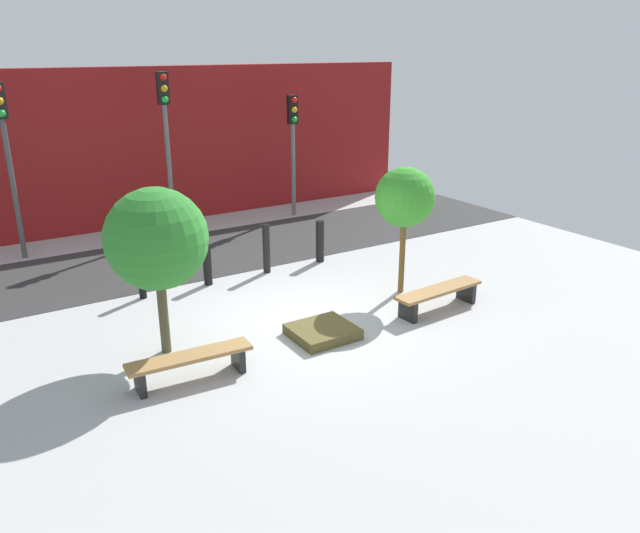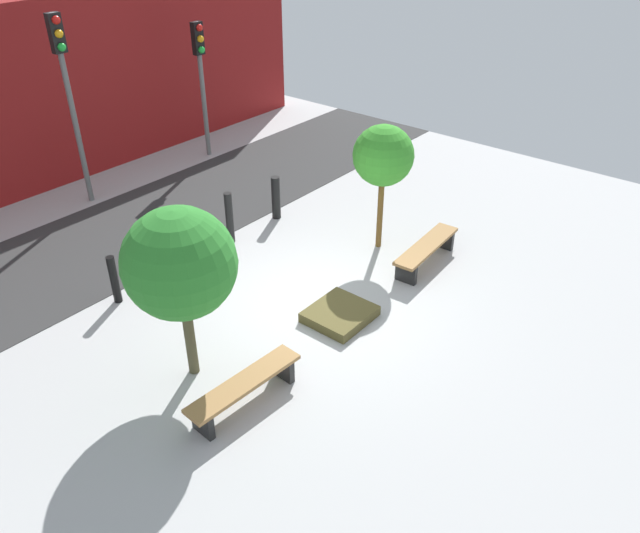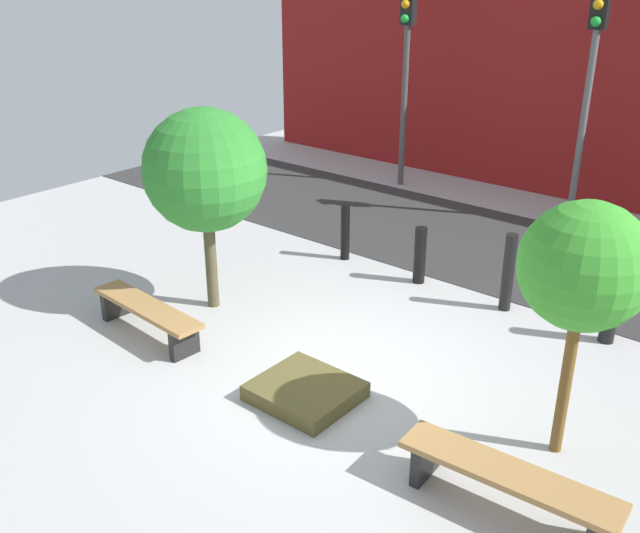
{
  "view_description": "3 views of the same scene",
  "coord_description": "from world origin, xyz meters",
  "px_view_note": "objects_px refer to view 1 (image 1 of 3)",
  "views": [
    {
      "loc": [
        -5.21,
        -8.74,
        4.72
      ],
      "look_at": [
        -0.01,
        -0.53,
        1.26
      ],
      "focal_mm": 35.0,
      "sensor_mm": 36.0,
      "label": 1
    },
    {
      "loc": [
        -6.82,
        -5.72,
        6.35
      ],
      "look_at": [
        -0.53,
        -0.59,
        1.3
      ],
      "focal_mm": 35.0,
      "sensor_mm": 36.0,
      "label": 2
    },
    {
      "loc": [
        4.3,
        -5.52,
        4.43
      ],
      "look_at": [
        -0.17,
        -0.14,
        1.37
      ],
      "focal_mm": 40.0,
      "sensor_mm": 36.0,
      "label": 3
    }
  ],
  "objects_px": {
    "bollard_far_left": "(141,276)",
    "bollard_left": "(207,265)",
    "bench_right": "(439,294)",
    "bollard_center": "(266,249)",
    "planter_bed": "(323,332)",
    "tree_behind_right_bench": "(405,198)",
    "traffic_light_mid_east": "(293,133)",
    "traffic_light_mid_west": "(166,126)",
    "traffic_light_west": "(6,141)",
    "tree_behind_left_bench": "(156,240)",
    "bollard_right": "(320,241)",
    "bench_left": "(190,362)"
  },
  "relations": [
    {
      "from": "bench_right",
      "to": "tree_behind_left_bench",
      "type": "height_order",
      "value": "tree_behind_left_bench"
    },
    {
      "from": "bollard_far_left",
      "to": "bollard_left",
      "type": "height_order",
      "value": "bollard_far_left"
    },
    {
      "from": "tree_behind_left_bench",
      "to": "traffic_light_mid_west",
      "type": "xyz_separation_m",
      "value": [
        2.45,
        6.38,
        0.9
      ]
    },
    {
      "from": "planter_bed",
      "to": "traffic_light_mid_west",
      "type": "distance_m",
      "value": 7.77
    },
    {
      "from": "bench_right",
      "to": "traffic_light_mid_east",
      "type": "distance_m",
      "value": 7.85
    },
    {
      "from": "bollard_far_left",
      "to": "traffic_light_mid_west",
      "type": "distance_m",
      "value": 5.03
    },
    {
      "from": "bench_right",
      "to": "tree_behind_right_bench",
      "type": "relative_size",
      "value": 0.76
    },
    {
      "from": "traffic_light_west",
      "to": "bollard_left",
      "type": "bearing_deg",
      "value": -52.96
    },
    {
      "from": "bench_right",
      "to": "traffic_light_west",
      "type": "distance_m",
      "value": 9.95
    },
    {
      "from": "bollard_left",
      "to": "traffic_light_mid_west",
      "type": "height_order",
      "value": "traffic_light_mid_west"
    },
    {
      "from": "bollard_far_left",
      "to": "traffic_light_mid_west",
      "type": "relative_size",
      "value": 0.22
    },
    {
      "from": "bench_right",
      "to": "bollard_right",
      "type": "relative_size",
      "value": 2.01
    },
    {
      "from": "planter_bed",
      "to": "tree_behind_right_bench",
      "type": "distance_m",
      "value": 3.2
    },
    {
      "from": "bench_right",
      "to": "tree_behind_left_bench",
      "type": "relative_size",
      "value": 0.71
    },
    {
      "from": "tree_behind_right_bench",
      "to": "bollard_far_left",
      "type": "height_order",
      "value": "tree_behind_right_bench"
    },
    {
      "from": "bench_right",
      "to": "tree_behind_right_bench",
      "type": "height_order",
      "value": "tree_behind_right_bench"
    },
    {
      "from": "bollard_far_left",
      "to": "traffic_light_mid_west",
      "type": "height_order",
      "value": "traffic_light_mid_west"
    },
    {
      "from": "bollard_right",
      "to": "traffic_light_mid_east",
      "type": "xyz_separation_m",
      "value": [
        1.59,
        3.93,
        1.89
      ]
    },
    {
      "from": "bench_right",
      "to": "tree_behind_left_bench",
      "type": "distance_m",
      "value": 5.27
    },
    {
      "from": "bollard_far_left",
      "to": "tree_behind_left_bench",
      "type": "bearing_deg",
      "value": -98.82
    },
    {
      "from": "bench_right",
      "to": "tree_behind_right_bench",
      "type": "bearing_deg",
      "value": 86.39
    },
    {
      "from": "traffic_light_mid_east",
      "to": "bollard_left",
      "type": "bearing_deg",
      "value": -137.87
    },
    {
      "from": "traffic_light_west",
      "to": "traffic_light_mid_east",
      "type": "bearing_deg",
      "value": -0.01
    },
    {
      "from": "bollard_center",
      "to": "traffic_light_mid_west",
      "type": "height_order",
      "value": "traffic_light_mid_west"
    },
    {
      "from": "bench_right",
      "to": "bollard_center",
      "type": "relative_size",
      "value": 1.77
    },
    {
      "from": "bench_right",
      "to": "traffic_light_mid_west",
      "type": "bearing_deg",
      "value": 104.51
    },
    {
      "from": "tree_behind_left_bench",
      "to": "traffic_light_west",
      "type": "xyz_separation_m",
      "value": [
        -1.21,
        6.38,
        0.82
      ]
    },
    {
      "from": "bench_left",
      "to": "tree_behind_left_bench",
      "type": "xyz_separation_m",
      "value": [
        0.0,
        1.1,
        1.6
      ]
    },
    {
      "from": "bench_right",
      "to": "traffic_light_west",
      "type": "height_order",
      "value": "traffic_light_west"
    },
    {
      "from": "traffic_light_mid_east",
      "to": "bollard_center",
      "type": "bearing_deg",
      "value": -127.04
    },
    {
      "from": "bench_left",
      "to": "bollard_right",
      "type": "relative_size",
      "value": 1.95
    },
    {
      "from": "bench_left",
      "to": "bollard_right",
      "type": "bearing_deg",
      "value": 41.79
    },
    {
      "from": "bollard_center",
      "to": "traffic_light_mid_west",
      "type": "relative_size",
      "value": 0.27
    },
    {
      "from": "bollard_left",
      "to": "traffic_light_mid_east",
      "type": "distance_m",
      "value": 6.17
    },
    {
      "from": "bench_left",
      "to": "bollard_far_left",
      "type": "relative_size",
      "value": 2.07
    },
    {
      "from": "planter_bed",
      "to": "bollard_right",
      "type": "bearing_deg",
      "value": 58.33
    },
    {
      "from": "planter_bed",
      "to": "tree_behind_left_bench",
      "type": "distance_m",
      "value": 3.18
    },
    {
      "from": "tree_behind_left_bench",
      "to": "traffic_light_mid_west",
      "type": "height_order",
      "value": "traffic_light_mid_west"
    },
    {
      "from": "traffic_light_mid_west",
      "to": "bench_left",
      "type": "bearing_deg",
      "value": -108.12
    },
    {
      "from": "traffic_light_west",
      "to": "tree_behind_right_bench",
      "type": "bearing_deg",
      "value": -46.28
    },
    {
      "from": "bench_right",
      "to": "bollard_far_left",
      "type": "bearing_deg",
      "value": 138.21
    },
    {
      "from": "traffic_light_west",
      "to": "tree_behind_left_bench",
      "type": "bearing_deg",
      "value": -79.31
    },
    {
      "from": "tree_behind_left_bench",
      "to": "bollard_right",
      "type": "relative_size",
      "value": 2.82
    },
    {
      "from": "bench_left",
      "to": "tree_behind_right_bench",
      "type": "xyz_separation_m",
      "value": [
        4.9,
        1.1,
        1.63
      ]
    },
    {
      "from": "bollard_left",
      "to": "bench_right",
      "type": "bearing_deg",
      "value": -48.54
    },
    {
      "from": "planter_bed",
      "to": "traffic_light_mid_east",
      "type": "bearing_deg",
      "value": 63.35
    },
    {
      "from": "bollard_left",
      "to": "traffic_light_west",
      "type": "xyz_separation_m",
      "value": [
        -2.96,
        3.93,
        2.3
      ]
    },
    {
      "from": "bollard_far_left",
      "to": "bollard_left",
      "type": "bearing_deg",
      "value": 0.0
    },
    {
      "from": "tree_behind_right_bench",
      "to": "bollard_left",
      "type": "bearing_deg",
      "value": 141.98
    },
    {
      "from": "bollard_right",
      "to": "bench_left",
      "type": "bearing_deg",
      "value": -141.82
    }
  ]
}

